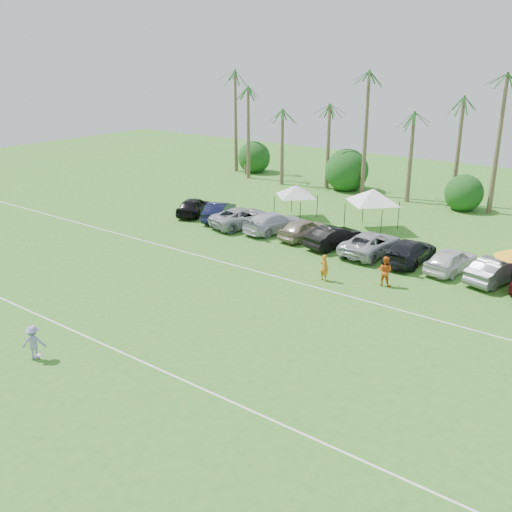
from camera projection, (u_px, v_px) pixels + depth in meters
The scene contains 28 objects.
ground at pixel (56, 356), 25.70m from camera, with size 120.00×120.00×0.00m, color #367222.
field_lines at pixel (181, 299), 31.71m from camera, with size 80.00×12.10×0.01m.
palm_tree_0 at pixel (224, 105), 64.31m from camera, with size 2.40×2.40×8.90m.
palm_tree_1 at pixel (260, 99), 61.17m from camera, with size 2.40×2.40×9.90m.
palm_tree_2 at pixel (299, 93), 58.03m from camera, with size 2.40×2.40×10.90m.
palm_tree_3 at pixel (334, 85), 55.47m from camera, with size 2.40×2.40×11.90m.
palm_tree_4 at pixel (369, 115), 54.05m from camera, with size 2.40×2.40×8.90m.
palm_tree_5 at pixel (410, 108), 51.48m from camera, with size 2.40×2.40×9.90m.
palm_tree_6 at pixel (455, 100), 48.91m from camera, with size 2.40×2.40×10.90m.
palm_tree_7 at pixel (505, 91), 46.35m from camera, with size 2.40×2.40×11.90m.
bush_tree_0 at pixel (251, 157), 65.24m from camera, with size 4.00×4.00×4.00m.
bush_tree_1 at pixel (352, 170), 57.83m from camera, with size 4.00×4.00×4.00m.
bush_tree_2 at pixel (472, 186), 50.99m from camera, with size 4.00×4.00×4.00m.
sideline_player_a at pixel (324, 268), 34.07m from camera, with size 0.60×0.39×1.64m, color #CC6816.
sideline_player_b at pixel (385, 271), 33.31m from camera, with size 0.88×0.69×1.81m, color #D75417.
canopy_tent_left at pixel (296, 185), 46.67m from camera, with size 3.99×3.99×3.24m.
canopy_tent_right at pixel (374, 189), 43.20m from camera, with size 4.68×4.68×3.79m.
frisbee_player at pixel (34, 342), 25.28m from camera, with size 1.27×1.11×1.59m.
parked_car_0 at pixel (194, 206), 48.19m from camera, with size 1.80×4.46×1.52m, color black.
parked_car_1 at pixel (219, 211), 46.70m from camera, with size 1.61×4.62×1.52m, color black.
parked_car_2 at pixel (243, 217), 44.89m from camera, with size 2.52×5.47×1.52m, color #989CA4.
parked_car_3 at pixel (274, 222), 43.56m from camera, with size 2.13×5.24×1.52m, color silver.
parked_car_4 at pixel (304, 229), 41.95m from camera, with size 1.80×4.46×1.52m, color gray.
parked_car_5 at pixel (334, 237), 40.13m from camera, with size 1.61×4.62×1.52m, color black.
parked_car_6 at pixel (371, 243), 38.68m from camera, with size 2.52×5.47×1.52m, color #AAABB4.
parked_car_7 at pixel (410, 251), 37.12m from camera, with size 2.13×5.24×1.52m, color black.
parked_car_8 at pixel (451, 260), 35.52m from camera, with size 1.80×4.46×1.52m, color silver.
parked_car_9 at pixel (496, 270), 33.83m from camera, with size 1.61×4.62×1.52m, color slate.
Camera 1 is at (20.93, -12.66, 12.82)m, focal length 40.00 mm.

